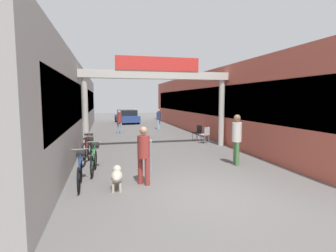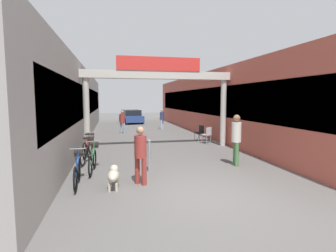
{
  "view_description": "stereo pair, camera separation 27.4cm",
  "coord_description": "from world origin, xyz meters",
  "px_view_note": "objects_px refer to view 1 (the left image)",
  "views": [
    {
      "loc": [
        -2.48,
        -5.91,
        2.38
      ],
      "look_at": [
        0.0,
        4.33,
        1.3
      ],
      "focal_mm": 28.0,
      "sensor_mm": 36.0,
      "label": 1
    },
    {
      "loc": [
        -2.21,
        -5.97,
        2.38
      ],
      "look_at": [
        0.0,
        4.33,
        1.3
      ],
      "focal_mm": 28.0,
      "sensor_mm": 36.0,
      "label": 2
    }
  ],
  "objects_px": {
    "bicycle_black_third": "(87,151)",
    "bicycle_green_second": "(94,159)",
    "pedestrian_companion": "(237,136)",
    "cafe_chair_black_farther": "(198,131)",
    "bicycle_red_farthest": "(88,146)",
    "parked_car_blue": "(127,117)",
    "pedestrian_carrying_crate": "(119,120)",
    "bollard_post_metal": "(151,155)",
    "cafe_chair_aluminium_nearer": "(206,134)",
    "pedestrian_elderly_walking": "(159,118)",
    "pedestrian_with_dog": "(144,152)",
    "bicycle_blue_nearest": "(80,170)",
    "dog_on_leash": "(117,175)"
  },
  "relations": [
    {
      "from": "pedestrian_carrying_crate",
      "to": "cafe_chair_black_farther",
      "type": "xyz_separation_m",
      "value": [
        4.22,
        -4.22,
        -0.38
      ]
    },
    {
      "from": "pedestrian_with_dog",
      "to": "bicycle_green_second",
      "type": "xyz_separation_m",
      "value": [
        -1.4,
        1.63,
        -0.49
      ]
    },
    {
      "from": "parked_car_blue",
      "to": "pedestrian_with_dog",
      "type": "bearing_deg",
      "value": -93.32
    },
    {
      "from": "bicycle_blue_nearest",
      "to": "bicycle_green_second",
      "type": "relative_size",
      "value": 1.0
    },
    {
      "from": "pedestrian_companion",
      "to": "parked_car_blue",
      "type": "xyz_separation_m",
      "value": [
        -2.47,
        17.83,
        -0.42
      ]
    },
    {
      "from": "bicycle_red_farthest",
      "to": "dog_on_leash",
      "type": "bearing_deg",
      "value": -76.96
    },
    {
      "from": "bicycle_green_second",
      "to": "bicycle_red_farthest",
      "type": "distance_m",
      "value": 2.54
    },
    {
      "from": "pedestrian_elderly_walking",
      "to": "bicycle_black_third",
      "type": "xyz_separation_m",
      "value": [
        -4.85,
        -10.27,
        -0.47
      ]
    },
    {
      "from": "pedestrian_with_dog",
      "to": "parked_car_blue",
      "type": "xyz_separation_m",
      "value": [
        1.11,
        19.23,
        -0.29
      ]
    },
    {
      "from": "bicycle_green_second",
      "to": "bollard_post_metal",
      "type": "bearing_deg",
      "value": -10.36
    },
    {
      "from": "pedestrian_companion",
      "to": "cafe_chair_black_farther",
      "type": "relative_size",
      "value": 2.06
    },
    {
      "from": "pedestrian_with_dog",
      "to": "pedestrian_carrying_crate",
      "type": "height_order",
      "value": "pedestrian_with_dog"
    },
    {
      "from": "bicycle_green_second",
      "to": "bicycle_black_third",
      "type": "bearing_deg",
      "value": 102.33
    },
    {
      "from": "pedestrian_elderly_walking",
      "to": "bollard_post_metal",
      "type": "xyz_separation_m",
      "value": [
        -2.72,
        -11.99,
        -0.37
      ]
    },
    {
      "from": "pedestrian_companion",
      "to": "dog_on_leash",
      "type": "height_order",
      "value": "pedestrian_companion"
    },
    {
      "from": "bicycle_red_farthest",
      "to": "bollard_post_metal",
      "type": "xyz_separation_m",
      "value": [
        2.18,
        -2.85,
        0.1
      ]
    },
    {
      "from": "pedestrian_carrying_crate",
      "to": "cafe_chair_black_farther",
      "type": "height_order",
      "value": "pedestrian_carrying_crate"
    },
    {
      "from": "cafe_chair_aluminium_nearer",
      "to": "parked_car_blue",
      "type": "relative_size",
      "value": 0.21
    },
    {
      "from": "pedestrian_carrying_crate",
      "to": "dog_on_leash",
      "type": "height_order",
      "value": "pedestrian_carrying_crate"
    },
    {
      "from": "pedestrian_carrying_crate",
      "to": "bicycle_green_second",
      "type": "relative_size",
      "value": 0.95
    },
    {
      "from": "bicycle_red_farthest",
      "to": "cafe_chair_aluminium_nearer",
      "type": "relative_size",
      "value": 1.89
    },
    {
      "from": "pedestrian_elderly_walking",
      "to": "pedestrian_carrying_crate",
      "type": "bearing_deg",
      "value": -147.35
    },
    {
      "from": "bicycle_blue_nearest",
      "to": "cafe_chair_black_farther",
      "type": "height_order",
      "value": "bicycle_blue_nearest"
    },
    {
      "from": "pedestrian_companion",
      "to": "bollard_post_metal",
      "type": "bearing_deg",
      "value": -178.21
    },
    {
      "from": "bicycle_black_third",
      "to": "parked_car_blue",
      "type": "height_order",
      "value": "parked_car_blue"
    },
    {
      "from": "pedestrian_carrying_crate",
      "to": "pedestrian_elderly_walking",
      "type": "height_order",
      "value": "pedestrian_carrying_crate"
    },
    {
      "from": "pedestrian_elderly_walking",
      "to": "cafe_chair_aluminium_nearer",
      "type": "xyz_separation_m",
      "value": [
        1.08,
        -7.28,
        -0.37
      ]
    },
    {
      "from": "pedestrian_with_dog",
      "to": "parked_car_blue",
      "type": "relative_size",
      "value": 0.39
    },
    {
      "from": "cafe_chair_black_farther",
      "to": "bicycle_red_farthest",
      "type": "bearing_deg",
      "value": -154.18
    },
    {
      "from": "pedestrian_carrying_crate",
      "to": "bicycle_black_third",
      "type": "height_order",
      "value": "pedestrian_carrying_crate"
    },
    {
      "from": "bicycle_black_third",
      "to": "bollard_post_metal",
      "type": "height_order",
      "value": "bollard_post_metal"
    },
    {
      "from": "pedestrian_elderly_walking",
      "to": "parked_car_blue",
      "type": "xyz_separation_m",
      "value": [
        -2.03,
        5.94,
        -0.26
      ]
    },
    {
      "from": "pedestrian_with_dog",
      "to": "cafe_chair_black_farther",
      "type": "distance_m",
      "value": 8.17
    },
    {
      "from": "pedestrian_elderly_walking",
      "to": "bicycle_black_third",
      "type": "distance_m",
      "value": 11.36
    },
    {
      "from": "pedestrian_with_dog",
      "to": "bicycle_green_second",
      "type": "height_order",
      "value": "pedestrian_with_dog"
    },
    {
      "from": "pedestrian_companion",
      "to": "cafe_chair_black_farther",
      "type": "height_order",
      "value": "pedestrian_companion"
    },
    {
      "from": "pedestrian_elderly_walking",
      "to": "bicycle_red_farthest",
      "type": "relative_size",
      "value": 0.95
    },
    {
      "from": "pedestrian_with_dog",
      "to": "dog_on_leash",
      "type": "height_order",
      "value": "pedestrian_with_dog"
    },
    {
      "from": "pedestrian_with_dog",
      "to": "parked_car_blue",
      "type": "height_order",
      "value": "pedestrian_with_dog"
    },
    {
      "from": "pedestrian_with_dog",
      "to": "bicycle_green_second",
      "type": "distance_m",
      "value": 2.21
    },
    {
      "from": "dog_on_leash",
      "to": "bicycle_green_second",
      "type": "xyz_separation_m",
      "value": [
        -0.65,
        1.82,
        0.07
      ]
    },
    {
      "from": "bicycle_black_third",
      "to": "bicycle_green_second",
      "type": "bearing_deg",
      "value": -77.67
    },
    {
      "from": "pedestrian_with_dog",
      "to": "bicycle_black_third",
      "type": "relative_size",
      "value": 0.97
    },
    {
      "from": "dog_on_leash",
      "to": "bollard_post_metal",
      "type": "height_order",
      "value": "bollard_post_metal"
    },
    {
      "from": "pedestrian_elderly_walking",
      "to": "bicycle_blue_nearest",
      "type": "bearing_deg",
      "value": -110.61
    },
    {
      "from": "pedestrian_carrying_crate",
      "to": "cafe_chair_black_farther",
      "type": "relative_size",
      "value": 1.81
    },
    {
      "from": "parked_car_blue",
      "to": "pedestrian_carrying_crate",
      "type": "bearing_deg",
      "value": -98.33
    },
    {
      "from": "pedestrian_companion",
      "to": "cafe_chair_aluminium_nearer",
      "type": "xyz_separation_m",
      "value": [
        0.65,
        4.61,
        -0.52
      ]
    },
    {
      "from": "parked_car_blue",
      "to": "bicycle_black_third",
      "type": "bearing_deg",
      "value": -99.86
    },
    {
      "from": "bicycle_black_third",
      "to": "cafe_chair_aluminium_nearer",
      "type": "xyz_separation_m",
      "value": [
        5.93,
        2.99,
        0.1
      ]
    }
  ]
}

